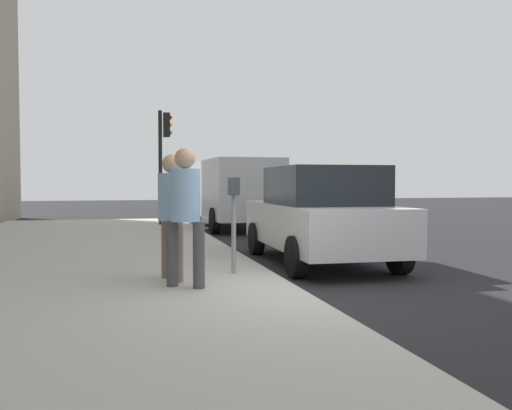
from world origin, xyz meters
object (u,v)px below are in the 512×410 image
parking_meter (234,204)px  pedestrian_at_meter (172,207)px  parked_sedan_near (321,215)px  traffic_signal (164,148)px  pedestrian_bystander (185,205)px  parked_van_far (234,189)px

parking_meter → pedestrian_at_meter: pedestrian_at_meter is taller
pedestrian_at_meter → parked_sedan_near: (1.89, -2.87, -0.26)m
parked_sedan_near → traffic_signal: 8.63m
pedestrian_at_meter → pedestrian_bystander: 0.59m
parking_meter → parked_van_far: bearing=-11.7°
pedestrian_at_meter → traffic_signal: size_ratio=0.48×
parked_van_far → parking_meter: bearing=168.3°
pedestrian_bystander → parked_van_far: bearing=21.4°
pedestrian_bystander → parked_sedan_near: pedestrian_bystander is taller
parked_van_far → traffic_signal: (0.34, 2.20, 1.32)m
parked_van_far → pedestrian_bystander: bearing=165.0°
parked_sedan_near → parked_van_far: bearing=-0.0°
parking_meter → pedestrian_at_meter: bearing=110.1°
traffic_signal → parked_van_far: bearing=-98.8°
pedestrian_at_meter → pedestrian_bystander: bearing=-96.4°
pedestrian_at_meter → parked_van_far: bearing=55.7°
pedestrian_at_meter → traffic_signal: traffic_signal is taller
parked_sedan_near → parked_van_far: (7.84, -0.00, 0.36)m
parked_van_far → traffic_signal: size_ratio=1.46×
pedestrian_bystander → traffic_signal: bearing=33.4°
pedestrian_bystander → pedestrian_at_meter: bearing=47.8°
parking_meter → parked_van_far: (9.39, -1.94, 0.09)m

